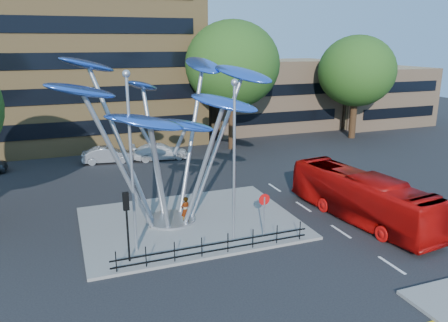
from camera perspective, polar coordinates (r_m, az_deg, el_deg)
name	(u,v)px	position (r m, az deg, el deg)	size (l,w,h in m)	color
ground	(248,270)	(20.73, 3.14, -14.01)	(120.00, 120.00, 0.00)	black
traffic_island	(190,222)	(25.45, -4.46, -8.01)	(12.00, 9.00, 0.15)	slate
low_building_near	(270,95)	(52.39, 6.02, 8.58)	(15.00, 8.00, 8.00)	tan
low_building_far	(377,96)	(58.49, 19.39, 8.02)	(12.00, 8.00, 7.00)	tan
tree_right	(232,65)	(41.49, 1.11, 12.48)	(8.80, 8.80, 12.11)	black
tree_far	(357,71)	(48.52, 16.95, 11.16)	(8.00, 8.00, 10.81)	black
leaf_sculpture	(165,104)	(23.98, -7.74, 7.37)	(12.72, 9.54, 9.51)	#9EA0A5
street_lamp_left	(131,148)	(20.74, -12.10, 1.63)	(0.36, 0.36, 8.80)	#9EA0A5
street_lamp_right	(234,147)	(21.62, 1.34, 1.82)	(0.36, 0.36, 8.30)	#9EA0A5
traffic_light_island	(127,212)	(20.56, -12.61, -6.56)	(0.28, 0.18, 3.42)	black
no_entry_sign_island	(264,208)	(22.78, 5.27, -6.18)	(0.60, 0.10, 2.45)	#9EA0A5
pedestrian_railing_front	(215,247)	(21.54, -1.18, -11.13)	(10.00, 0.06, 1.00)	black
red_bus	(361,197)	(26.63, 17.50, -4.53)	(2.38, 10.18, 2.83)	#AF0A08
pedestrian	(185,210)	(24.88, -5.07, -6.42)	(0.58, 0.38, 1.59)	gray
parked_car_mid	(107,155)	(38.84, -14.97, 0.78)	(1.48, 4.24, 1.40)	#A2A4A9
parked_car_right	(160,151)	(39.07, -8.34, 1.25)	(1.99, 4.90, 1.42)	silver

